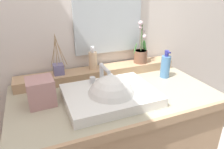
# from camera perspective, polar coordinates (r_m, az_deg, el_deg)

# --- Properties ---
(vanity_cabinet) EXTENTS (1.13, 0.65, 0.84)m
(vanity_cabinet) POSITION_cam_1_polar(r_m,az_deg,el_deg) (1.41, 0.50, -20.05)
(vanity_cabinet) COLOR tan
(vanity_cabinet) RESTS_ON ground
(back_ledge) EXTENTS (1.06, 0.13, 0.06)m
(back_ledge) POSITION_cam_1_polar(r_m,az_deg,el_deg) (1.35, -3.43, 0.67)
(back_ledge) COLOR tan
(back_ledge) RESTS_ON vanity_cabinet
(sink_basin) EXTENTS (0.47, 0.36, 0.28)m
(sink_basin) POSITION_cam_1_polar(r_m,az_deg,el_deg) (1.07, -0.34, -6.44)
(sink_basin) COLOR white
(sink_basin) RESTS_ON vanity_cabinet
(potted_plant) EXTENTS (0.12, 0.10, 0.29)m
(potted_plant) POSITION_cam_1_polar(r_m,az_deg,el_deg) (1.44, 8.08, 6.10)
(potted_plant) COLOR brown
(potted_plant) RESTS_ON back_ledge
(soap_dispenser) EXTENTS (0.05, 0.06, 0.15)m
(soap_dispenser) POSITION_cam_1_polar(r_m,az_deg,el_deg) (1.31, -5.37, 4.08)
(soap_dispenser) COLOR #D8B48D
(soap_dispenser) RESTS_ON back_ledge
(reed_diffuser) EXTENTS (0.10, 0.09, 0.25)m
(reed_diffuser) POSITION_cam_1_polar(r_m,az_deg,el_deg) (1.27, -14.79, 1.62)
(reed_diffuser) COLOR slate
(reed_diffuser) RESTS_ON back_ledge
(lotion_bottle) EXTENTS (0.06, 0.06, 0.18)m
(lotion_bottle) POSITION_cam_1_polar(r_m,az_deg,el_deg) (1.37, 14.75, 2.30)
(lotion_bottle) COLOR #4D7FB2
(lotion_bottle) RESTS_ON vanity_cabinet
(tissue_box) EXTENTS (0.14, 0.14, 0.14)m
(tissue_box) POSITION_cam_1_polar(r_m,az_deg,el_deg) (1.08, -19.32, -4.55)
(tissue_box) COLOR tan
(tissue_box) RESTS_ON vanity_cabinet
(mirror) EXTENTS (0.46, 0.02, 0.51)m
(mirror) POSITION_cam_1_polar(r_m,az_deg,el_deg) (1.36, -1.01, 16.74)
(mirror) COLOR silver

